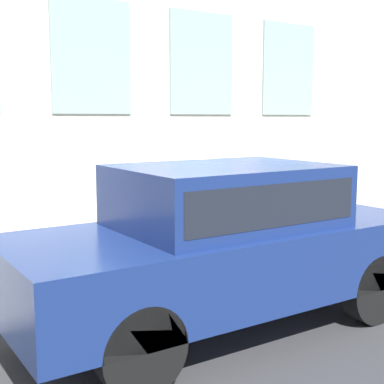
% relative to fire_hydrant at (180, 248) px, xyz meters
% --- Properties ---
extents(ground_plane, '(80.00, 80.00, 0.00)m').
position_rel_fire_hydrant_xyz_m(ground_plane, '(-0.37, 0.22, -0.54)').
color(ground_plane, '#38383A').
extents(sidewalk, '(2.87, 60.00, 0.13)m').
position_rel_fire_hydrant_xyz_m(sidewalk, '(1.07, 0.22, -0.48)').
color(sidewalk, '#B2ADA3').
rests_on(sidewalk, ground_plane).
extents(building_facade, '(0.33, 40.00, 8.19)m').
position_rel_fire_hydrant_xyz_m(building_facade, '(2.66, 0.22, 3.56)').
color(building_facade, beige).
rests_on(building_facade, ground_plane).
extents(fire_hydrant, '(0.35, 0.46, 0.81)m').
position_rel_fire_hydrant_xyz_m(fire_hydrant, '(0.00, 0.00, 0.00)').
color(fire_hydrant, gray).
rests_on(fire_hydrant, sidewalk).
extents(person, '(0.41, 0.27, 1.69)m').
position_rel_fire_hydrant_xyz_m(person, '(0.28, -0.60, 0.60)').
color(person, '#232328').
rests_on(person, sidewalk).
extents(parked_car_navy_near, '(1.94, 4.91, 1.87)m').
position_rel_fire_hydrant_xyz_m(parked_car_navy_near, '(-1.57, 0.38, 0.49)').
color(parked_car_navy_near, black).
rests_on(parked_car_navy_near, ground_plane).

